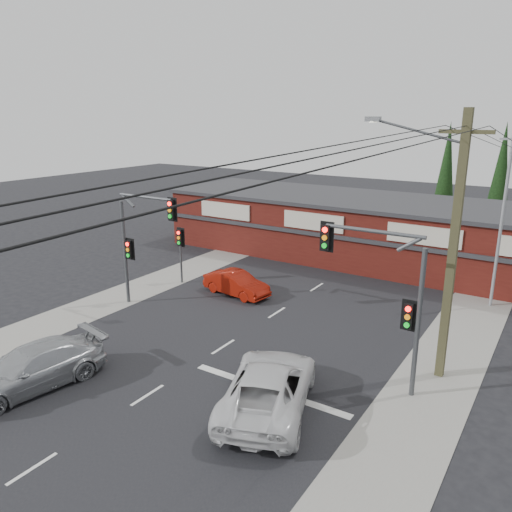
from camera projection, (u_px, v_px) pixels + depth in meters
The scene contains 18 objects.
ground at pixel (218, 351), 21.38m from camera, with size 120.00×120.00×0.00m, color black.
road_strip at pixel (277, 313), 25.42m from camera, with size 14.00×70.00×0.01m, color black.
verge_left at pixel (154, 283), 29.84m from camera, with size 3.00×70.00×0.02m, color gray.
verge_right at pixel (450, 355), 21.00m from camera, with size 3.00×70.00×0.02m, color gray.
stop_line at pixel (269, 390), 18.34m from camera, with size 6.50×0.35×0.01m, color silver.
white_suv at pixel (269, 386), 17.04m from camera, with size 2.70×5.86×1.63m, color silver.
silver_suv at pixel (32, 368), 18.34m from camera, with size 2.20×5.41×1.57m, color #AFB2B5.
red_sedan at pixel (236, 283), 27.81m from camera, with size 1.39×3.99×1.31m, color maroon.
lane_dashes at pixel (252, 328), 23.56m from camera, with size 0.12×43.01×0.01m.
shop_building at pixel (351, 227), 35.04m from camera, with size 27.30×8.40×4.22m.
conifer_near at pixel (446, 173), 37.45m from camera, with size 1.80×1.80×9.25m.
conifer_far at pixel (501, 173), 37.24m from camera, with size 1.80×1.80×9.25m.
traffic_mast_left at pixel (138, 234), 25.26m from camera, with size 3.77×0.27×5.97m.
traffic_mast_right at pixel (388, 286), 17.53m from camera, with size 3.96×0.27×5.97m.
pedestal_signal at pixel (180, 244), 29.32m from camera, with size 0.55×0.27×3.38m.
utility_pole at pixel (450, 240), 17.95m from camera, with size 4.38×0.59×10.00m.
steel_pole at pixel (502, 218), 25.10m from camera, with size 1.20×0.16×9.00m.
power_lines at pixel (421, 145), 12.48m from camera, with size 2.01×29.00×1.22m.
Camera 1 is at (11.90, -15.44, 9.81)m, focal length 35.00 mm.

